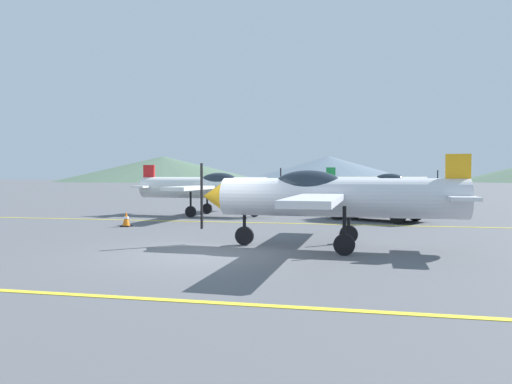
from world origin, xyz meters
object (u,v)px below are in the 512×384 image
Objects in this scene: airplane_mid at (208,187)px; traffic_cone_front at (126,219)px; airplane_near at (329,196)px; car_sedan at (375,201)px; airplane_far at (380,184)px.

traffic_cone_front is at bearing -106.57° from airplane_mid.
airplane_near reaches higher than car_sedan.
airplane_near is 14.15× the size of traffic_cone_front.
airplane_near reaches higher than traffic_cone_front.
airplane_mid is 1.81× the size of car_sedan.
airplane_far is at bearing 55.26° from traffic_cone_front.
airplane_far is (2.38, 18.67, 0.00)m from airplane_near.
car_sedan is (7.90, -0.80, -0.57)m from airplane_mid.
car_sedan reaches higher than traffic_cone_front.
airplane_mid is (-6.31, 9.19, 0.00)m from airplane_near.
airplane_near is 1.80× the size of car_sedan.
airplane_near is at bearing -100.67° from car_sedan.
airplane_near is 18.82m from airplane_far.
car_sedan is (-0.80, -10.28, -0.57)m from airplane_far.
airplane_near is 8.56m from car_sedan.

